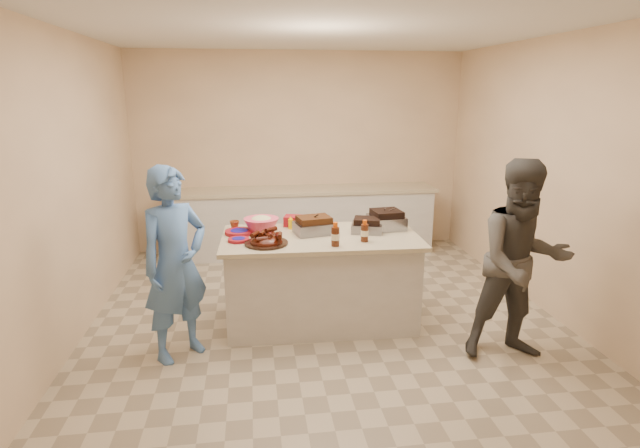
{
  "coord_description": "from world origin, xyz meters",
  "views": [
    {
      "loc": [
        -0.66,
        -4.39,
        2.17
      ],
      "look_at": [
        -0.05,
        0.09,
        0.97
      ],
      "focal_mm": 28.0,
      "sensor_mm": 36.0,
      "label": 1
    }
  ],
  "objects": [
    {
      "name": "plate_stack_small",
      "position": [
        -0.81,
        -0.04,
        0.87
      ],
      "size": [
        0.2,
        0.2,
        0.03
      ],
      "primitive_type": "cylinder",
      "rotation": [
        0.0,
        0.0,
        -0.03
      ],
      "color": "maroon",
      "rests_on": "island"
    },
    {
      "name": "plate_stack_large",
      "position": [
        -0.8,
        0.21,
        0.87
      ],
      "size": [
        0.28,
        0.28,
        0.03
      ],
      "primitive_type": "cylinder",
      "rotation": [
        0.0,
        0.0,
        -0.03
      ],
      "color": "maroon",
      "rests_on": "island"
    },
    {
      "name": "basket_stack",
      "position": [
        -0.26,
        0.43,
        0.87
      ],
      "size": [
        0.23,
        0.2,
        0.1
      ],
      "primitive_type": "cube",
      "rotation": [
        0.0,
        0.0,
        -0.25
      ],
      "color": "maroon",
      "rests_on": "island"
    },
    {
      "name": "guest_gray",
      "position": [
        1.47,
        -0.83,
        0.0
      ],
      "size": [
        0.93,
        1.72,
        0.63
      ],
      "primitive_type": "imported",
      "rotation": [
        0.0,
        0.0,
        -0.07
      ],
      "color": "#4C4944",
      "rests_on": "ground"
    },
    {
      "name": "guest_blue",
      "position": [
        -1.31,
        -0.44,
        0.0
      ],
      "size": [
        1.49,
        1.62,
        0.39
      ],
      "primitive_type": "imported",
      "rotation": [
        0.0,
        0.0,
        0.7
      ],
      "color": "#4A75B5",
      "rests_on": "ground"
    },
    {
      "name": "bbq_bottle_b",
      "position": [
        0.31,
        -0.2,
        0.87
      ],
      "size": [
        0.07,
        0.07,
        0.2
      ],
      "primitive_type": "cylinder",
      "rotation": [
        0.0,
        0.0,
        -0.03
      ],
      "color": "#3F1A0C",
      "rests_on": "island"
    },
    {
      "name": "rib_platter",
      "position": [
        -0.56,
        -0.16,
        0.87
      ],
      "size": [
        0.39,
        0.39,
        0.15
      ],
      "primitive_type": null,
      "rotation": [
        0.0,
        0.0,
        0.02
      ],
      "color": "#431106",
      "rests_on": "island"
    },
    {
      "name": "bbq_bottle_a",
      "position": [
        0.03,
        -0.29,
        0.87
      ],
      "size": [
        0.07,
        0.07,
        0.21
      ],
      "primitive_type": "cylinder",
      "rotation": [
        0.0,
        0.0,
        -0.03
      ],
      "color": "#3F1A0C",
      "rests_on": "island"
    },
    {
      "name": "sauce_bowl",
      "position": [
        -0.13,
        0.26,
        0.87
      ],
      "size": [
        0.13,
        0.04,
        0.13
      ],
      "primitive_type": "imported",
      "rotation": [
        0.0,
        0.0,
        -0.03
      ],
      "color": "silver",
      "rests_on": "island"
    },
    {
      "name": "room",
      "position": [
        0.0,
        0.0,
        0.0
      ],
      "size": [
        4.5,
        5.0,
        2.7
      ],
      "primitive_type": null,
      "color": "beige",
      "rests_on": "ground"
    },
    {
      "name": "pulled_pork_tray",
      "position": [
        -0.11,
        0.12,
        0.87
      ],
      "size": [
        0.4,
        0.34,
        0.11
      ],
      "primitive_type": "cube",
      "rotation": [
        0.0,
        0.0,
        0.21
      ],
      "color": "#47230F",
      "rests_on": "island"
    },
    {
      "name": "sausage_plate",
      "position": [
        -0.05,
        0.37,
        0.87
      ],
      "size": [
        0.41,
        0.41,
        0.06
      ],
      "primitive_type": "cylinder",
      "rotation": [
        0.0,
        0.0,
        -0.24
      ],
      "color": "silver",
      "rests_on": "island"
    },
    {
      "name": "brisket_tray",
      "position": [
        0.4,
        0.1,
        0.87
      ],
      "size": [
        0.34,
        0.31,
        0.09
      ],
      "primitive_type": "cube",
      "rotation": [
        0.0,
        0.0,
        -0.27
      ],
      "color": "black",
      "rests_on": "island"
    },
    {
      "name": "roasting_pan",
      "position": [
        0.62,
        0.21,
        0.87
      ],
      "size": [
        0.35,
        0.35,
        0.13
      ],
      "primitive_type": "cube",
      "rotation": [
        0.0,
        0.0,
        0.11
      ],
      "color": "gray",
      "rests_on": "island"
    },
    {
      "name": "island",
      "position": [
        -0.05,
        0.04,
        0.0
      ],
      "size": [
        1.86,
        1.02,
        0.87
      ],
      "primitive_type": null,
      "rotation": [
        0.0,
        0.0,
        -0.03
      ],
      "color": "beige",
      "rests_on": "ground"
    },
    {
      "name": "mustard_bottle",
      "position": [
        -0.31,
        0.31,
        0.87
      ],
      "size": [
        0.05,
        0.05,
        0.13
      ],
      "primitive_type": "cylinder",
      "rotation": [
        0.0,
        0.0,
        -0.03
      ],
      "color": "#F9C200",
      "rests_on": "island"
    },
    {
      "name": "coleslaw_bowl",
      "position": [
        -0.6,
        0.25,
        0.87
      ],
      "size": [
        0.34,
        0.34,
        0.23
      ],
      "primitive_type": null,
      "rotation": [
        0.0,
        0.0,
        -0.03
      ],
      "color": "#E1415D",
      "rests_on": "island"
    },
    {
      "name": "mac_cheese_dish",
      "position": [
        0.61,
        0.4,
        0.87
      ],
      "size": [
        0.31,
        0.24,
        0.08
      ],
      "primitive_type": "cube",
      "rotation": [
        0.0,
        0.0,
        -0.06
      ],
      "color": "gold",
      "rests_on": "island"
    },
    {
      "name": "back_counter",
      "position": [
        0.0,
        2.2,
        0.45
      ],
      "size": [
        3.6,
        0.64,
        0.9
      ],
      "primitive_type": null,
      "color": "beige",
      "rests_on": "ground"
    },
    {
      "name": "plastic_cup",
      "position": [
        -0.85,
        0.37,
        0.87
      ],
      "size": [
        0.1,
        0.09,
        0.09
      ],
      "primitive_type": "imported",
      "rotation": [
        0.0,
        0.0,
        -0.03
      ],
      "color": "brown",
      "rests_on": "island"
    }
  ]
}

